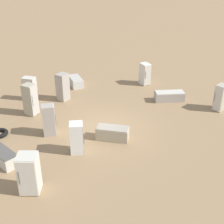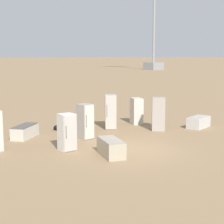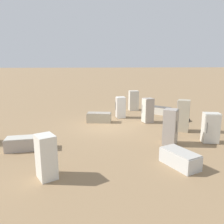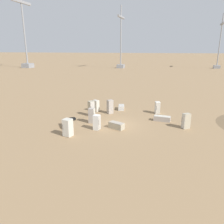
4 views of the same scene
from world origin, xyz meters
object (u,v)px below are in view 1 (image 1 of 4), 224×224
at_px(discarded_fridge_3, 145,74).
at_px(discarded_fridge_8, 30,89).
at_px(discarded_fridge_0, 169,96).
at_px(discarded_fridge_11, 3,156).
at_px(discarded_fridge_1, 77,138).
at_px(discarded_fridge_2, 220,98).
at_px(discarded_fridge_5, 76,81).
at_px(discarded_fridge_4, 30,100).
at_px(discarded_fridge_10, 29,174).
at_px(discarded_fridge_9, 112,133).
at_px(discarded_fridge_6, 63,87).
at_px(discarded_fridge_7, 49,120).

relative_size(discarded_fridge_3, discarded_fridge_8, 1.01).
bearing_deg(discarded_fridge_0, discarded_fridge_11, -57.82).
bearing_deg(discarded_fridge_1, discarded_fridge_11, -82.09).
bearing_deg(discarded_fridge_8, discarded_fridge_2, 7.13).
bearing_deg(discarded_fridge_11, discarded_fridge_5, 28.42).
bearing_deg(discarded_fridge_4, discarded_fridge_10, 40.93).
bearing_deg(discarded_fridge_9, discarded_fridge_11, 123.06).
bearing_deg(discarded_fridge_8, discarded_fridge_5, 55.61).
relative_size(discarded_fridge_5, discarded_fridge_6, 0.93).
height_order(discarded_fridge_2, discarded_fridge_9, discarded_fridge_2).
height_order(discarded_fridge_5, discarded_fridge_8, discarded_fridge_8).
bearing_deg(discarded_fridge_10, discarded_fridge_11, -47.52).
xyz_separation_m(discarded_fridge_8, discarded_fridge_9, (5.70, 4.56, -0.44)).
relative_size(discarded_fridge_4, discarded_fridge_5, 1.14).
height_order(discarded_fridge_2, discarded_fridge_3, discarded_fridge_2).
relative_size(discarded_fridge_0, discarded_fridge_1, 1.23).
bearing_deg(discarded_fridge_10, discarded_fridge_2, -142.73).
bearing_deg(discarded_fridge_1, discarded_fridge_5, -179.14).
distance_m(discarded_fridge_8, discarded_fridge_10, 9.11).
bearing_deg(discarded_fridge_1, discarded_fridge_6, -171.46).
height_order(discarded_fridge_6, discarded_fridge_11, discarded_fridge_6).
distance_m(discarded_fridge_6, discarded_fridge_9, 5.89).
distance_m(discarded_fridge_1, discarded_fridge_6, 6.26).
bearing_deg(discarded_fridge_2, discarded_fridge_3, 0.51).
bearing_deg(discarded_fridge_8, discarded_fridge_9, -27.90).
xyz_separation_m(discarded_fridge_2, discarded_fridge_5, (-5.35, -8.58, -0.51)).
bearing_deg(discarded_fridge_1, discarded_fridge_10, -36.15).
xyz_separation_m(discarded_fridge_5, discarded_fridge_11, (8.80, -3.90, -0.00)).
bearing_deg(discarded_fridge_11, discarded_fridge_9, -25.50).
bearing_deg(discarded_fridge_1, discarded_fridge_8, -154.38).
height_order(discarded_fridge_8, discarded_fridge_10, discarded_fridge_10).
xyz_separation_m(discarded_fridge_4, discarded_fridge_9, (3.55, 4.37, -0.62)).
bearing_deg(discarded_fridge_6, discarded_fridge_1, -132.20).
bearing_deg(discarded_fridge_2, discarded_fridge_0, 20.60).
distance_m(discarded_fridge_9, discarded_fridge_10, 5.25).
height_order(discarded_fridge_6, discarded_fridge_7, discarded_fridge_6).
relative_size(discarded_fridge_2, discarded_fridge_9, 0.90).
relative_size(discarded_fridge_2, discarded_fridge_10, 0.95).
bearing_deg(discarded_fridge_3, discarded_fridge_6, -1.80).
relative_size(discarded_fridge_1, discarded_fridge_8, 1.02).
height_order(discarded_fridge_1, discarded_fridge_9, discarded_fridge_1).
distance_m(discarded_fridge_2, discarded_fridge_6, 10.00).
bearing_deg(discarded_fridge_6, discarded_fridge_9, -112.56).
distance_m(discarded_fridge_1, discarded_fridge_11, 3.53).
xyz_separation_m(discarded_fridge_2, discarded_fridge_7, (1.27, -10.35, 0.04)).
bearing_deg(discarded_fridge_6, discarded_fridge_7, -147.93).
distance_m(discarded_fridge_10, discarded_fridge_11, 2.70).
distance_m(discarded_fridge_4, discarded_fridge_8, 2.17).
bearing_deg(discarded_fridge_9, discarded_fridge_5, 31.88).
bearing_deg(discarded_fridge_4, discarded_fridge_9, 88.56).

